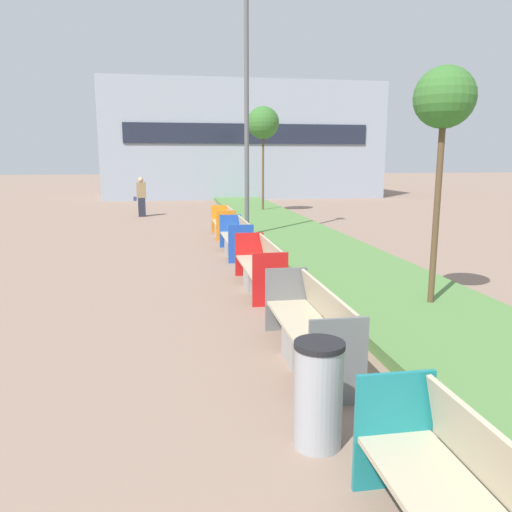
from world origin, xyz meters
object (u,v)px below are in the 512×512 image
(bench_grey_frame, at_px, (310,332))
(street_lamp_post, at_px, (247,84))
(bench_red_frame, at_px, (261,270))
(litter_bin, at_px, (318,394))
(sapling_tree_far, at_px, (263,123))
(sapling_tree_near, at_px, (444,102))
(bench_blue_frame, at_px, (237,240))
(bench_orange_frame, at_px, (224,225))
(pedestrian_walking, at_px, (141,197))

(bench_grey_frame, bearing_deg, street_lamp_post, 86.35)
(bench_grey_frame, xyz_separation_m, street_lamp_post, (0.61, 9.53, 4.30))
(bench_red_frame, bearing_deg, bench_grey_frame, -90.00)
(litter_bin, relative_size, street_lamp_post, 0.11)
(litter_bin, bearing_deg, sapling_tree_far, 81.25)
(street_lamp_post, height_order, sapling_tree_near, street_lamp_post)
(bench_blue_frame, distance_m, street_lamp_post, 4.91)
(bench_orange_frame, distance_m, sapling_tree_far, 8.16)
(bench_orange_frame, xyz_separation_m, pedestrian_walking, (-3.02, 6.34, 0.52))
(litter_bin, xyz_separation_m, sapling_tree_near, (2.94, 3.47, 2.87))
(bench_grey_frame, distance_m, bench_blue_frame, 7.26)
(pedestrian_walking, bearing_deg, litter_bin, -82.12)
(bench_blue_frame, bearing_deg, litter_bin, -92.76)
(street_lamp_post, bearing_deg, bench_orange_frame, 122.52)
(bench_red_frame, xyz_separation_m, sapling_tree_near, (2.51, -1.96, 2.98))
(sapling_tree_near, bearing_deg, bench_grey_frame, -146.91)
(bench_orange_frame, xyz_separation_m, street_lamp_post, (0.61, -0.96, 4.32))
(bench_grey_frame, relative_size, sapling_tree_near, 0.62)
(bench_orange_frame, relative_size, sapling_tree_far, 0.39)
(bench_red_frame, distance_m, pedestrian_walking, 13.59)
(bench_red_frame, relative_size, pedestrian_walking, 1.39)
(litter_bin, bearing_deg, bench_red_frame, 85.37)
(sapling_tree_far, height_order, pedestrian_walking, sapling_tree_far)
(bench_red_frame, height_order, litter_bin, litter_bin)
(litter_bin, relative_size, pedestrian_walking, 0.55)
(bench_grey_frame, relative_size, bench_orange_frame, 1.26)
(bench_grey_frame, distance_m, pedestrian_walking, 17.11)
(bench_orange_frame, relative_size, sapling_tree_near, 0.49)
(bench_blue_frame, height_order, litter_bin, litter_bin)
(bench_grey_frame, bearing_deg, sapling_tree_far, 81.76)
(bench_grey_frame, relative_size, sapling_tree_far, 0.49)
(sapling_tree_near, bearing_deg, bench_red_frame, 142.03)
(bench_blue_frame, relative_size, street_lamp_post, 0.27)
(bench_red_frame, xyz_separation_m, bench_orange_frame, (-0.01, 6.91, -0.01))
(sapling_tree_far, bearing_deg, bench_grey_frame, -98.24)
(bench_orange_frame, distance_m, sapling_tree_near, 9.69)
(bench_red_frame, bearing_deg, litter_bin, -94.63)
(bench_grey_frame, xyz_separation_m, sapling_tree_far, (2.51, 17.30, 3.73))
(bench_red_frame, bearing_deg, bench_orange_frame, 90.05)
(sapling_tree_near, relative_size, sapling_tree_far, 0.80)
(bench_blue_frame, distance_m, litter_bin, 9.11)
(bench_red_frame, height_order, bench_blue_frame, same)
(bench_blue_frame, height_order, sapling_tree_far, sapling_tree_far)
(street_lamp_post, bearing_deg, sapling_tree_far, 76.27)
(litter_bin, xyz_separation_m, street_lamp_post, (1.05, 11.37, 4.20))
(bench_grey_frame, height_order, bench_orange_frame, same)
(bench_orange_frame, relative_size, litter_bin, 1.99)
(bench_red_frame, relative_size, sapling_tree_far, 0.49)
(bench_orange_frame, xyz_separation_m, sapling_tree_far, (2.51, 6.80, 3.74))
(bench_blue_frame, bearing_deg, pedestrian_walking, 107.52)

